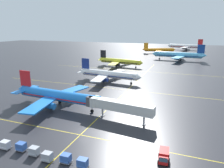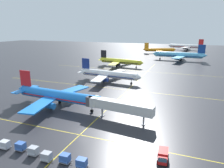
{
  "view_description": "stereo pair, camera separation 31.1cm",
  "coord_description": "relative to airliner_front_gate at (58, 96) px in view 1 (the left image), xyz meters",
  "views": [
    {
      "loc": [
        23.66,
        -42.83,
        25.63
      ],
      "look_at": [
        -3.42,
        29.34,
        4.71
      ],
      "focal_mm": 33.67,
      "sensor_mm": 36.0,
      "label": 1
    },
    {
      "loc": [
        23.95,
        -42.72,
        25.63
      ],
      "look_at": [
        -3.42,
        29.34,
        4.71
      ],
      "focal_mm": 33.67,
      "sensor_mm": 36.0,
      "label": 2
    }
  ],
  "objects": [
    {
      "name": "airliner_front_gate",
      "position": [
        0.0,
        0.0,
        0.0
      ],
      "size": [
        35.72,
        30.78,
        11.11
      ],
      "color": "blue",
      "rests_on": "ground"
    },
    {
      "name": "baggage_cart_row_second",
      "position": [
        7.67,
        -24.89,
        -2.79
      ],
      "size": [
        2.77,
        1.74,
        1.86
      ],
      "color": "#99999E",
      "rests_on": "ground"
    },
    {
      "name": "baggage_cart_row_leftmost",
      "position": [
        3.93,
        -25.54,
        -2.79
      ],
      "size": [
        2.77,
        1.74,
        1.86
      ],
      "color": "#99999E",
      "rests_on": "ground"
    },
    {
      "name": "airliner_third_row",
      "position": [
        -4.59,
        77.49,
        -0.28
      ],
      "size": [
        33.1,
        28.34,
        10.29
      ],
      "color": "yellow",
      "rests_on": "ground"
    },
    {
      "name": "service_truck_red_van",
      "position": [
        36.64,
        -17.76,
        -2.61
      ],
      "size": [
        2.44,
        4.25,
        2.1
      ],
      "color": "red",
      "rests_on": "ground"
    },
    {
      "name": "baggage_cart_row_middle",
      "position": [
        11.41,
        -25.25,
        -2.79
      ],
      "size": [
        2.77,
        1.74,
        1.86
      ],
      "color": "#99999E",
      "rests_on": "ground"
    },
    {
      "name": "airliner_distant_taxiway",
      "position": [
        33.25,
        204.79,
        0.51
      ],
      "size": [
        40.56,
        34.85,
        12.6
      ],
      "color": "white",
      "rests_on": "ground"
    },
    {
      "name": "airliner_far_right_stand",
      "position": [
        8.93,
        161.01,
        -0.21
      ],
      "size": [
        32.71,
        28.01,
        10.49
      ],
      "color": "orange",
      "rests_on": "ground"
    },
    {
      "name": "baggage_cart_row_rightmost",
      "position": [
        22.62,
        -25.25,
        -2.79
      ],
      "size": [
        2.77,
        1.74,
        1.86
      ],
      "color": "#99999E",
      "rests_on": "ground"
    },
    {
      "name": "baggage_cart_row_fifth",
      "position": [
        18.88,
        -25.12,
        -2.79
      ],
      "size": [
        2.77,
        1.74,
        1.86
      ],
      "color": "#99999E",
      "rests_on": "ground"
    },
    {
      "name": "jet_bridge",
      "position": [
        20.68,
        -2.28,
        0.27
      ],
      "size": [
        20.66,
        5.09,
        5.58
      ],
      "color": "silver",
      "rests_on": "ground"
    },
    {
      "name": "taxiway_markings",
      "position": [
        16.13,
        26.37,
        -3.79
      ],
      "size": [
        125.7,
        134.53,
        0.01
      ],
      "color": "yellow",
      "rests_on": "ground"
    },
    {
      "name": "ground_plane",
      "position": [
        16.13,
        -12.4,
        -3.79
      ],
      "size": [
        600.0,
        600.0,
        0.0
      ],
      "primitive_type": "plane",
      "color": "#28282D"
    },
    {
      "name": "baggage_cart_row_fourth",
      "position": [
        15.15,
        -25.91,
        -2.79
      ],
      "size": [
        2.77,
        1.74,
        1.86
      ],
      "color": "#99999E",
      "rests_on": "ground"
    },
    {
      "name": "airliner_far_left_stand",
      "position": [
        30.87,
        118.5,
        0.63
      ],
      "size": [
        41.62,
        35.94,
        12.96
      ],
      "color": "#5BB7E5",
      "rests_on": "ground"
    },
    {
      "name": "airliner_second_row",
      "position": [
        3.13,
        37.09,
        -0.21
      ],
      "size": [
        33.73,
        28.95,
        10.48
      ],
      "color": "white",
      "rests_on": "ground"
    }
  ]
}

